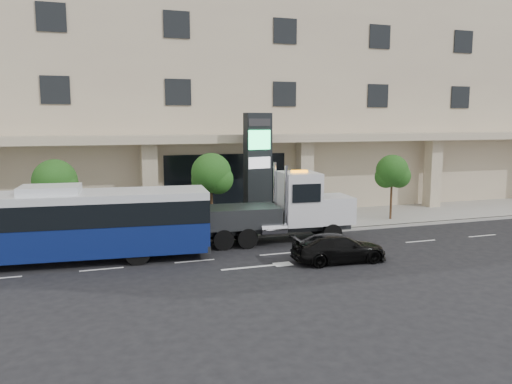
# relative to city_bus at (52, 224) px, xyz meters

# --- Properties ---
(ground) EXTENTS (120.00, 120.00, 0.00)m
(ground) POSITION_rel_city_bus_xyz_m (9.99, -0.22, -1.76)
(ground) COLOR black
(ground) RESTS_ON ground
(sidewalk) EXTENTS (120.00, 6.00, 0.15)m
(sidewalk) POSITION_rel_city_bus_xyz_m (9.99, 4.78, -1.69)
(sidewalk) COLOR gray
(sidewalk) RESTS_ON ground
(curb) EXTENTS (120.00, 0.30, 0.15)m
(curb) POSITION_rel_city_bus_xyz_m (9.99, 1.78, -1.69)
(curb) COLOR gray
(curb) RESTS_ON ground
(convention_center) EXTENTS (60.00, 17.60, 20.00)m
(convention_center) POSITION_rel_city_bus_xyz_m (9.99, 15.20, 8.21)
(convention_center) COLOR tan
(convention_center) RESTS_ON ground
(tree_left) EXTENTS (2.27, 2.20, 4.22)m
(tree_left) POSITION_rel_city_bus_xyz_m (0.02, 3.37, 1.35)
(tree_left) COLOR #422B19
(tree_left) RESTS_ON sidewalk
(tree_mid) EXTENTS (2.28, 2.20, 4.38)m
(tree_mid) POSITION_rel_city_bus_xyz_m (8.02, 3.37, 1.50)
(tree_mid) COLOR #422B19
(tree_mid) RESTS_ON sidewalk
(tree_right) EXTENTS (2.10, 2.00, 4.04)m
(tree_right) POSITION_rel_city_bus_xyz_m (19.52, 3.37, 1.28)
(tree_right) COLOR #422B19
(tree_right) RESTS_ON sidewalk
(city_bus) EXTENTS (13.83, 3.97, 3.46)m
(city_bus) POSITION_rel_city_bus_xyz_m (0.00, 0.00, 0.00)
(city_bus) COLOR black
(city_bus) RESTS_ON ground
(tow_truck) EXTENTS (9.00, 2.78, 4.08)m
(tow_truck) POSITION_rel_city_bus_xyz_m (11.18, 0.50, -0.08)
(tow_truck) COLOR #2D3033
(tow_truck) RESTS_ON ground
(black_sedan) EXTENTS (4.39, 2.00, 1.25)m
(black_sedan) POSITION_rel_city_bus_xyz_m (12.12, -3.79, -1.14)
(black_sedan) COLOR black
(black_sedan) RESTS_ON ground
(signage_pylon) EXTENTS (1.72, 0.95, 6.57)m
(signage_pylon) POSITION_rel_city_bus_xyz_m (10.95, 4.14, 1.72)
(signage_pylon) COLOR black
(signage_pylon) RESTS_ON sidewalk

